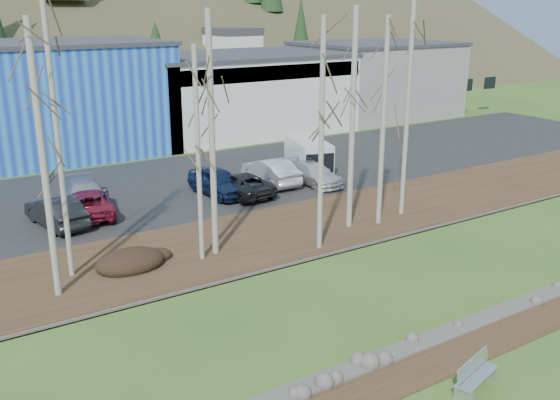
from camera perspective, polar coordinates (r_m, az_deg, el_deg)
ground at (r=20.81m, az=21.10°, el=-15.05°), size 200.00×200.00×0.00m
dirt_strip at (r=21.87m, az=16.62°, el=-12.85°), size 80.00×1.80×0.03m
near_bank_rocks at (r=22.44m, az=14.66°, el=-11.91°), size 80.00×0.80×0.50m
river at (r=25.01m, az=7.74°, el=-8.28°), size 80.00×8.00×0.90m
far_bank_rocks at (r=27.96m, az=2.29°, el=-5.28°), size 80.00×0.80×0.46m
far_bank at (r=30.42m, az=-1.17°, el=-3.21°), size 80.00×7.00×0.15m
parking_lot at (r=39.31m, az=-9.24°, el=1.35°), size 80.00×14.00×0.14m
building_blue at (r=50.01m, az=-22.51°, el=8.47°), size 20.40×12.24×8.30m
building_white at (r=56.17m, az=-3.94°, el=9.80°), size 18.36×12.24×6.80m
building_grey at (r=65.34m, az=8.64°, el=10.92°), size 14.28×12.24×7.30m
bench_intact at (r=19.70m, az=17.42°, el=-15.01°), size 1.94×1.01×0.93m
dirt_mound at (r=27.21m, az=-13.54°, el=-5.43°), size 2.97×2.09×0.58m
birch_0 at (r=24.04m, az=-20.81°, el=3.09°), size 0.26×0.26×10.30m
birch_1 at (r=25.59m, az=-19.69°, el=5.41°), size 0.21×0.21×11.50m
birch_2 at (r=26.30m, az=-7.48°, el=3.96°), size 0.21×0.21×9.16m
birch_3 at (r=26.71m, az=-6.24°, el=5.72°), size 0.26×0.26×10.53m
birch_4 at (r=27.29m, az=3.81°, el=5.73°), size 0.23×0.23×10.25m
birch_5 at (r=30.27m, az=6.64°, el=7.18°), size 0.27×0.27×10.64m
birch_6 at (r=31.01m, az=9.41°, el=6.90°), size 0.25×0.25×10.21m
birch_7 at (r=32.59m, az=11.60°, el=8.63°), size 0.24×0.24×11.72m
car_0 at (r=33.16m, az=-19.80°, el=-1.02°), size 2.29×4.74×1.50m
car_1 at (r=34.34m, az=-17.06°, el=-0.22°), size 3.25×5.38×1.40m
car_2 at (r=35.54m, az=-17.41°, el=0.43°), size 2.73×5.42×1.51m
car_3 at (r=36.53m, az=-5.69°, el=1.68°), size 2.20×4.83×1.61m
car_4 at (r=38.69m, az=-0.86°, el=2.64°), size 1.79×4.86×1.59m
car_5 at (r=36.38m, az=-3.66°, el=1.45°), size 2.64×5.01×1.34m
car_6 at (r=38.72m, az=3.09°, el=2.42°), size 1.85×4.54×1.32m
van_white at (r=41.64m, az=2.69°, el=4.04°), size 3.33×5.16×2.09m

